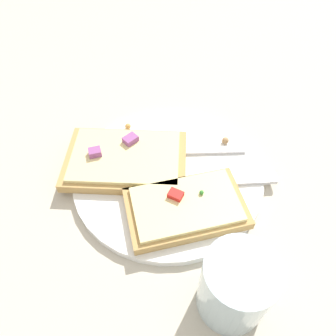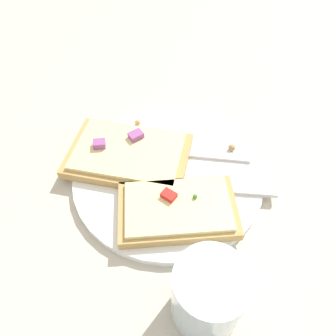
# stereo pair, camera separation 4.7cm
# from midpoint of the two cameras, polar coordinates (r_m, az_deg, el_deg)

# --- Properties ---
(ground_plane) EXTENTS (4.00, 4.00, 0.00)m
(ground_plane) POSITION_cam_midpoint_polar(r_m,az_deg,el_deg) (0.49, -2.76, -1.79)
(ground_plane) COLOR #BCB29E
(plate) EXTENTS (0.28, 0.28, 0.01)m
(plate) POSITION_cam_midpoint_polar(r_m,az_deg,el_deg) (0.49, -2.78, -1.36)
(plate) COLOR white
(plate) RESTS_ON ground
(fork) EXTENTS (0.19, 0.11, 0.01)m
(fork) POSITION_cam_midpoint_polar(r_m,az_deg,el_deg) (0.50, -1.81, 2.70)
(fork) COLOR silver
(fork) RESTS_ON plate
(knife) EXTENTS (0.21, 0.11, 0.01)m
(knife) POSITION_cam_midpoint_polar(r_m,az_deg,el_deg) (0.47, 4.99, -2.60)
(knife) COLOR silver
(knife) RESTS_ON plate
(pizza_slice_main) EXTENTS (0.21, 0.19, 0.03)m
(pizza_slice_main) POSITION_cam_midpoint_polar(r_m,az_deg,el_deg) (0.49, -10.14, 1.37)
(pizza_slice_main) COLOR tan
(pizza_slice_main) RESTS_ON plate
(pizza_slice_corner) EXTENTS (0.18, 0.13, 0.03)m
(pizza_slice_corner) POSITION_cam_midpoint_polar(r_m,az_deg,el_deg) (0.43, -0.00, -7.02)
(pizza_slice_corner) COLOR tan
(pizza_slice_corner) RESTS_ON plate
(crumb_scatter) EXTENTS (0.13, 0.20, 0.01)m
(crumb_scatter) POSITION_cam_midpoint_polar(r_m,az_deg,el_deg) (0.51, -0.18, 3.61)
(crumb_scatter) COLOR #A6834C
(crumb_scatter) RESTS_ON plate
(drinking_glass) EXTENTS (0.08, 0.08, 0.09)m
(drinking_glass) POSITION_cam_midpoint_polar(r_m,az_deg,el_deg) (0.36, 7.82, -20.10)
(drinking_glass) COLOR silver
(drinking_glass) RESTS_ON ground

